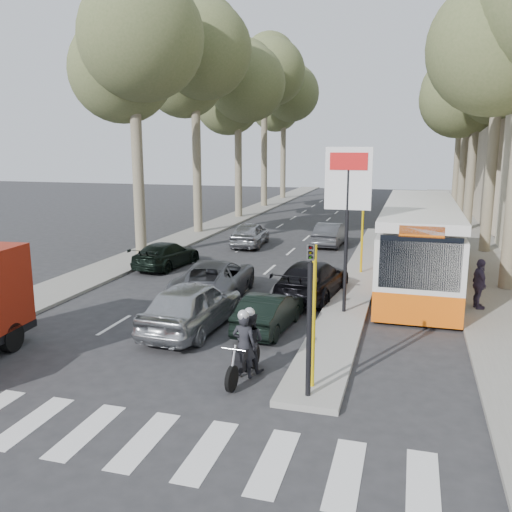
{
  "coord_description": "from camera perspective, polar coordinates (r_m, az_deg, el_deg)",
  "views": [
    {
      "loc": [
        5.25,
        -12.63,
        5.66
      ],
      "look_at": [
        -0.22,
        6.35,
        1.6
      ],
      "focal_mm": 38.0,
      "sensor_mm": 36.0,
      "label": 1
    }
  ],
  "objects": [
    {
      "name": "traffic_light_island",
      "position": [
        11.75,
        5.7,
        -4.11
      ],
      "size": [
        0.16,
        0.41,
        3.6
      ],
      "color": "black",
      "rests_on": "ground"
    },
    {
      "name": "queue_car_e",
      "position": [
        25.76,
        -9.4,
        0.13
      ],
      "size": [
        2.14,
        4.32,
        1.21
      ],
      "primitive_type": "imported",
      "rotation": [
        0.0,
        0.0,
        3.03
      ],
      "color": "black",
      "rests_on": "ground"
    },
    {
      "name": "median_left",
      "position": [
        43.1,
        -1.96,
        4.14
      ],
      "size": [
        2.4,
        64.0,
        0.12
      ],
      "primitive_type": "cube",
      "color": "gray",
      "rests_on": "ground"
    },
    {
      "name": "tree_l_e",
      "position": [
        58.48,
        3.09,
        16.57
      ],
      "size": [
        7.4,
        7.2,
        14.49
      ],
      "color": "#6B604C",
      "rests_on": "ground"
    },
    {
      "name": "queue_car_a",
      "position": [
        20.51,
        -4.36,
        -2.36
      ],
      "size": [
        2.93,
        5.4,
        1.44
      ],
      "primitive_type": "imported",
      "rotation": [
        0.0,
        0.0,
        3.25
      ],
      "color": "#4D4E54",
      "rests_on": "ground"
    },
    {
      "name": "tree_l_b",
      "position": [
        35.73,
        -6.22,
        20.26
      ],
      "size": [
        7.4,
        7.2,
        14.88
      ],
      "color": "#6B604C",
      "rests_on": "ground"
    },
    {
      "name": "tree_r_d",
      "position": [
        47.22,
        21.73,
        17.41
      ],
      "size": [
        7.4,
        7.2,
        14.88
      ],
      "color": "#6B604C",
      "rests_on": "ground"
    },
    {
      "name": "city_bus",
      "position": [
        23.59,
        16.76,
        1.63
      ],
      "size": [
        2.88,
        12.77,
        3.36
      ],
      "rotation": [
        0.0,
        0.0,
        -0.0
      ],
      "color": "#EA5D0D",
      "rests_on": "ground"
    },
    {
      "name": "queue_car_b",
      "position": [
        20.54,
        5.95,
        -2.44
      ],
      "size": [
        2.47,
        4.96,
        1.39
      ],
      "primitive_type": "imported",
      "rotation": [
        0.0,
        0.0,
        3.03
      ],
      "color": "black",
      "rests_on": "ground"
    },
    {
      "name": "billboard",
      "position": [
        17.85,
        9.6,
        5.16
      ],
      "size": [
        1.5,
        12.1,
        5.6
      ],
      "color": "yellow",
      "rests_on": "ground"
    },
    {
      "name": "tree_l_a",
      "position": [
        28.4,
        -12.52,
        20.93
      ],
      "size": [
        7.4,
        7.2,
        14.1
      ],
      "color": "#6B604C",
      "rests_on": "ground"
    },
    {
      "name": "tree_l_c",
      "position": [
        43.0,
        -1.71,
        17.45
      ],
      "size": [
        7.4,
        7.2,
        13.71
      ],
      "color": "#6B604C",
      "rests_on": "ground"
    },
    {
      "name": "sidewalk_right",
      "position": [
        38.19,
        20.96,
        2.41
      ],
      "size": [
        3.2,
        70.0,
        0.12
      ],
      "primitive_type": "cube",
      "color": "gray",
      "rests_on": "ground"
    },
    {
      "name": "tree_r_c",
      "position": [
        39.14,
        22.53,
        16.68
      ],
      "size": [
        7.4,
        7.2,
        13.32
      ],
      "color": "#6B604C",
      "rests_on": "ground"
    },
    {
      "name": "silver_hatchback",
      "position": [
        16.94,
        -6.69,
        -5.18
      ],
      "size": [
        2.14,
        4.74,
        1.58
      ],
      "primitive_type": "imported",
      "rotation": [
        0.0,
        0.0,
        3.08
      ],
      "color": "#A8ABB0",
      "rests_on": "ground"
    },
    {
      "name": "tree_l_d",
      "position": [
        50.85,
        1.07,
        18.5
      ],
      "size": [
        7.4,
        7.2,
        15.66
      ],
      "color": "#6B604C",
      "rests_on": "ground"
    },
    {
      "name": "traffic_island",
      "position": [
        24.36,
        10.95,
        -1.84
      ],
      "size": [
        1.5,
        26.0,
        0.16
      ],
      "primitive_type": "cube",
      "color": "gray",
      "rests_on": "ground"
    },
    {
      "name": "queue_car_d",
      "position": [
        31.27,
        7.86,
        2.3
      ],
      "size": [
        1.58,
        4.06,
        1.32
      ],
      "primitive_type": "imported",
      "rotation": [
        0.0,
        0.0,
        3.09
      ],
      "color": "#44464B",
      "rests_on": "ground"
    },
    {
      "name": "tree_r_b",
      "position": [
        31.53,
        24.81,
        21.13
      ],
      "size": [
        7.4,
        7.2,
        15.27
      ],
      "color": "#6B604C",
      "rests_on": "ground"
    },
    {
      "name": "dark_hatchback",
      "position": [
        16.9,
        1.41,
        -5.86
      ],
      "size": [
        1.52,
        3.64,
        1.17
      ],
      "primitive_type": "imported",
      "rotation": [
        0.0,
        0.0,
        3.06
      ],
      "color": "black",
      "rests_on": "ground"
    },
    {
      "name": "queue_car_c",
      "position": [
        30.76,
        -0.65,
        2.34
      ],
      "size": [
        1.95,
        4.24,
        1.41
      ],
      "primitive_type": "imported",
      "rotation": [
        0.0,
        0.0,
        3.21
      ],
      "color": "#96979D",
      "rests_on": "ground"
    },
    {
      "name": "motorcycle",
      "position": [
        13.57,
        -0.99,
        -9.34
      ],
      "size": [
        0.78,
        2.09,
        1.78
      ],
      "rotation": [
        0.0,
        0.0,
        -0.08
      ],
      "color": "black",
      "rests_on": "ground"
    },
    {
      "name": "pedestrian_near",
      "position": [
        20.08,
        22.46,
        -2.73
      ],
      "size": [
        0.73,
        1.11,
        1.74
      ],
      "primitive_type": "imported",
      "rotation": [
        0.0,
        0.0,
        1.82
      ],
      "color": "#3F344E",
      "rests_on": "sidewalk_right"
    },
    {
      "name": "tree_r_e",
      "position": [
        55.09,
        20.99,
        15.79
      ],
      "size": [
        7.4,
        7.2,
        14.1
      ],
      "color": "#6B604C",
      "rests_on": "ground"
    },
    {
      "name": "ground",
      "position": [
        14.8,
        -6.1,
        -10.93
      ],
      "size": [
        120.0,
        120.0,
        0.0
      ],
      "primitive_type": "plane",
      "color": "#28282B",
      "rests_on": "ground"
    }
  ]
}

